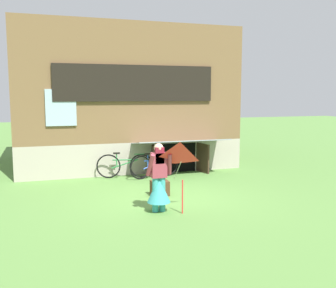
% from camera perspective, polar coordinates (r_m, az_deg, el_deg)
% --- Properties ---
extents(ground_plane, '(60.00, 60.00, 0.00)m').
position_cam_1_polar(ground_plane, '(10.00, -0.53, -7.80)').
color(ground_plane, '#56843D').
extents(log_house, '(7.47, 6.50, 4.89)m').
position_cam_1_polar(log_house, '(15.18, -7.06, 6.63)').
color(log_house, '#ADA393').
rests_on(log_house, ground_plane).
extents(person, '(0.61, 0.52, 1.53)m').
position_cam_1_polar(person, '(8.69, -1.34, -5.74)').
color(person, teal).
rests_on(person, ground_plane).
extents(kite, '(0.85, 0.80, 1.53)m').
position_cam_1_polar(kite, '(8.22, 1.77, -2.26)').
color(kite, red).
rests_on(kite, ground_plane).
extents(bicycle_blue, '(1.69, 0.47, 0.79)m').
position_cam_1_polar(bicycle_blue, '(12.27, -1.96, -3.15)').
color(bicycle_blue, black).
rests_on(bicycle_blue, ground_plane).
extents(bicycle_green, '(1.73, 0.48, 0.81)m').
position_cam_1_polar(bicycle_green, '(12.27, -6.30, -3.14)').
color(bicycle_green, black).
rests_on(bicycle_green, ground_plane).
extents(wooden_crate, '(0.44, 0.37, 0.38)m').
position_cam_1_polar(wooden_crate, '(10.18, -1.21, -6.43)').
color(wooden_crate, '#4C331E').
rests_on(wooden_crate, ground_plane).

